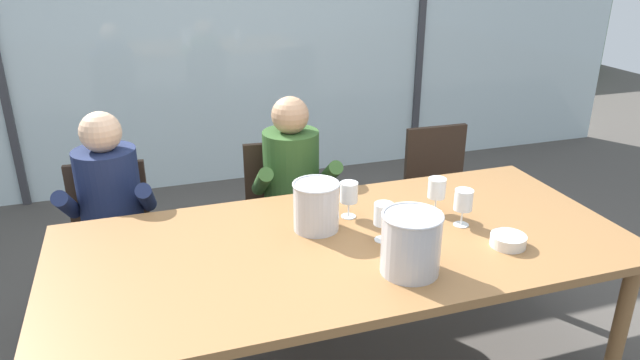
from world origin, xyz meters
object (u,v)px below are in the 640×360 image
(tasting_bowl, at_px, (508,240))
(ice_bucket_primary, at_px, (316,205))
(wine_glass_by_left_taster, at_px, (463,202))
(person_olive_shirt, at_px, (294,188))
(wine_glass_center_pour, at_px, (383,216))
(chair_near_curtain, at_px, (110,232))
(ice_bucket_secondary, at_px, (411,242))
(chair_center, at_px, (441,184))
(person_navy_polo, at_px, (110,211))
(dining_table, at_px, (345,254))
(wine_glass_near_bucket, at_px, (349,194))
(chair_left_of_center, at_px, (282,205))
(wine_glass_by_right_taster, at_px, (437,190))

(tasting_bowl, bearing_deg, ice_bucket_primary, 150.87)
(ice_bucket_primary, relative_size, wine_glass_by_left_taster, 1.29)
(person_olive_shirt, bearing_deg, wine_glass_center_pour, -77.41)
(chair_near_curtain, bearing_deg, wine_glass_center_pour, -34.45)
(ice_bucket_secondary, relative_size, wine_glass_by_left_taster, 1.43)
(chair_center, xyz_separation_m, ice_bucket_secondary, (-0.88, -1.29, 0.39))
(wine_glass_by_left_taster, bearing_deg, person_navy_polo, 151.07)
(ice_bucket_secondary, distance_m, tasting_bowl, 0.51)
(dining_table, height_order, chair_near_curtain, chair_near_curtain)
(person_navy_polo, xyz_separation_m, wine_glass_center_pour, (1.14, -0.88, 0.21))
(wine_glass_near_bucket, bearing_deg, dining_table, -114.12)
(chair_center, distance_m, wine_glass_by_left_taster, 1.17)
(dining_table, bearing_deg, chair_near_curtain, 136.83)
(chair_center, relative_size, wine_glass_by_left_taster, 4.96)
(chair_left_of_center, distance_m, ice_bucket_primary, 0.92)
(ice_bucket_secondary, distance_m, wine_glass_near_bucket, 0.53)
(dining_table, bearing_deg, person_olive_shirt, 89.62)
(dining_table, xyz_separation_m, wine_glass_by_right_taster, (0.51, 0.14, 0.18))
(wine_glass_by_right_taster, bearing_deg, tasting_bowl, -71.09)
(dining_table, relative_size, wine_glass_near_bucket, 14.28)
(tasting_bowl, bearing_deg, wine_glass_center_pour, 156.59)
(ice_bucket_primary, bearing_deg, chair_left_of_center, 86.42)
(person_olive_shirt, relative_size, wine_glass_by_left_taster, 6.80)
(chair_left_of_center, distance_m, tasting_bowl, 1.44)
(chair_near_curtain, distance_m, chair_left_of_center, 0.98)
(chair_center, bearing_deg, ice_bucket_primary, -141.91)
(ice_bucket_secondary, relative_size, wine_glass_center_pour, 1.43)
(person_navy_polo, xyz_separation_m, ice_bucket_secondary, (1.14, -1.14, 0.22))
(wine_glass_near_bucket, height_order, wine_glass_by_right_taster, same)
(wine_glass_center_pour, bearing_deg, wine_glass_by_right_taster, 27.01)
(person_olive_shirt, height_order, tasting_bowl, person_olive_shirt)
(chair_left_of_center, relative_size, person_olive_shirt, 0.73)
(dining_table, xyz_separation_m, ice_bucket_secondary, (0.15, -0.31, 0.19))
(person_olive_shirt, height_order, wine_glass_center_pour, person_olive_shirt)
(wine_glass_by_left_taster, xyz_separation_m, wine_glass_center_pour, (-0.40, -0.02, 0.00))
(person_navy_polo, xyz_separation_m, wine_glass_near_bucket, (1.08, -0.61, 0.21))
(chair_center, height_order, wine_glass_center_pour, wine_glass_center_pour)
(ice_bucket_secondary, bearing_deg, chair_center, 55.74)
(wine_glass_near_bucket, height_order, wine_glass_center_pour, same)
(wine_glass_near_bucket, bearing_deg, chair_near_curtain, 146.85)
(person_olive_shirt, height_order, wine_glass_by_left_taster, person_olive_shirt)
(dining_table, distance_m, chair_left_of_center, 1.01)
(person_navy_polo, bearing_deg, wine_glass_near_bucket, -25.22)
(person_navy_polo, relative_size, wine_glass_by_left_taster, 6.80)
(dining_table, relative_size, ice_bucket_primary, 11.11)
(person_navy_polo, distance_m, wine_glass_by_right_taster, 1.66)
(dining_table, relative_size, chair_near_curtain, 2.88)
(wine_glass_center_pour, distance_m, wine_glass_by_right_taster, 0.40)
(person_olive_shirt, xyz_separation_m, wine_glass_by_left_taster, (0.55, -0.85, 0.21))
(dining_table, relative_size, ice_bucket_secondary, 9.97)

